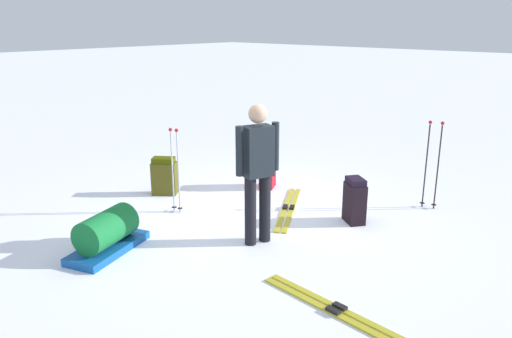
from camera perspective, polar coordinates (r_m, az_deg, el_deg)
The scene contains 10 objects.
ground_plane at distance 6.94m, azimuth -0.00°, elevation -5.55°, with size 80.00×80.00×0.00m, color white.
skier_standing at distance 5.88m, azimuth 0.20°, elevation 0.19°, with size 0.32×0.55×1.70m.
ski_pair_near at distance 7.25m, azimuth 3.71°, elevation -4.49°, with size 1.04×1.57×0.05m.
ski_pair_far at distance 4.92m, azimuth 9.11°, elevation -15.58°, with size 1.74×0.30×0.05m.
backpack_large_dark at distance 7.90m, azimuth -10.37°, elevation -0.83°, with size 0.43×0.40×0.59m.
backpack_bright at distance 8.08m, azimuth 1.31°, elevation -0.02°, with size 0.33×0.37×0.62m.
backpack_small_spare at distance 6.82m, azimuth 11.13°, elevation -3.57°, with size 0.39×0.36×0.62m.
ski_poles_planted_near at distance 7.50m, azimuth 19.41°, elevation 0.91°, with size 0.22×0.12×1.28m.
ski_poles_planted_far at distance 7.02m, azimuth -9.16°, elevation 0.34°, with size 0.16×0.10×1.21m.
gear_sled at distance 6.14m, azimuth -16.58°, elevation -7.05°, with size 0.76×1.13×0.49m.
Camera 1 is at (-4.30, 4.78, 2.62)m, focal length 35.23 mm.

